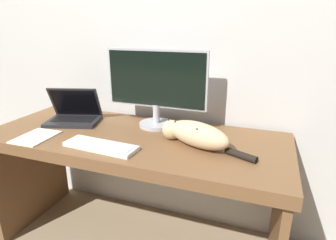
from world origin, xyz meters
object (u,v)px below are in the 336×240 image
at_px(external_keyboard, 101,146).
at_px(cat, 195,134).
at_px(monitor, 156,86).
at_px(laptop, 74,115).

height_order(external_keyboard, cat, cat).
bearing_deg(external_keyboard, monitor, 74.82).
distance_m(laptop, external_keyboard, 0.46).
height_order(laptop, cat, laptop).
height_order(monitor, cat, monitor).
bearing_deg(laptop, cat, -22.86).
distance_m(monitor, laptop, 0.55).
bearing_deg(monitor, external_keyboard, -108.73).
height_order(laptop, external_keyboard, laptop).
distance_m(monitor, cat, 0.39).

